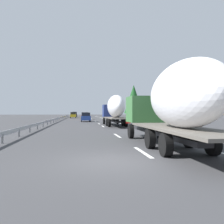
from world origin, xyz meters
TOP-DOWN VIEW (x-y plane):
  - ground_plane at (40.00, 0.00)m, footprint 260.00×260.00m
  - lane_stripe_0 at (2.00, -1.80)m, footprint 3.20×0.20m
  - lane_stripe_1 at (10.29, -1.80)m, footprint 3.20×0.20m
  - lane_stripe_2 at (23.10, -1.80)m, footprint 3.20×0.20m
  - lane_stripe_3 at (30.21, -1.80)m, footprint 3.20×0.20m
  - lane_stripe_4 at (40.05, -1.80)m, footprint 3.20×0.20m
  - lane_stripe_5 at (55.85, -1.80)m, footprint 3.20×0.20m
  - lane_stripe_6 at (61.44, -1.80)m, footprint 3.20×0.20m
  - lane_stripe_7 at (66.26, -1.80)m, footprint 3.20×0.20m
  - edge_line_right at (45.00, -5.50)m, footprint 110.00×0.20m
  - truck_lead at (24.46, -3.60)m, footprint 13.39×2.55m
  - truck_trailing at (2.75, -3.60)m, footprint 13.85×2.55m
  - car_yellow_coupe at (68.33, 3.54)m, footprint 4.53×1.82m
  - car_black_suv at (84.11, 3.46)m, footprint 4.07×1.82m
  - car_red_compact at (50.81, 0.14)m, footprint 4.26×1.86m
  - car_blue_sedan at (39.07, 0.19)m, footprint 4.33×1.90m
  - road_sign at (38.28, -6.70)m, footprint 0.10×0.90m
  - tree_0 at (85.41, -9.96)m, footprint 2.51×2.51m
  - tree_1 at (72.42, -9.71)m, footprint 2.63×2.63m
  - tree_2 at (14.60, -11.34)m, footprint 2.70×2.70m
  - tree_3 at (39.02, -9.58)m, footprint 3.91×3.91m
  - guardrail_median at (43.00, 6.00)m, footprint 94.00×0.10m

SIDE VIEW (x-z plane):
  - ground_plane at x=40.00m, z-range 0.00..0.00m
  - lane_stripe_0 at x=2.00m, z-range 0.00..0.01m
  - lane_stripe_1 at x=10.29m, z-range 0.00..0.01m
  - lane_stripe_2 at x=23.10m, z-range 0.00..0.01m
  - lane_stripe_3 at x=30.21m, z-range 0.00..0.01m
  - lane_stripe_4 at x=40.05m, z-range 0.00..0.01m
  - lane_stripe_5 at x=55.85m, z-range 0.00..0.01m
  - lane_stripe_6 at x=61.44m, z-range 0.00..0.01m
  - lane_stripe_7 at x=66.26m, z-range 0.00..0.01m
  - edge_line_right at x=45.00m, z-range 0.00..0.01m
  - guardrail_median at x=43.00m, z-range 0.20..0.96m
  - car_blue_sedan at x=39.07m, z-range 0.01..1.84m
  - car_red_compact at x=50.81m, z-range 0.01..1.86m
  - car_yellow_coupe at x=68.33m, z-range 0.00..1.91m
  - car_black_suv at x=84.11m, z-range -0.01..1.98m
  - road_sign at x=38.28m, z-range 0.64..4.01m
  - truck_lead at x=24.46m, z-range 0.30..4.57m
  - truck_trailing at x=2.75m, z-range 0.30..4.67m
  - tree_2 at x=14.60m, z-range 0.88..6.75m
  - tree_1 at x=72.42m, z-range 0.75..7.26m
  - tree_0 at x=85.41m, z-range 0.82..7.80m
  - tree_3 at x=39.02m, z-range 0.82..8.30m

